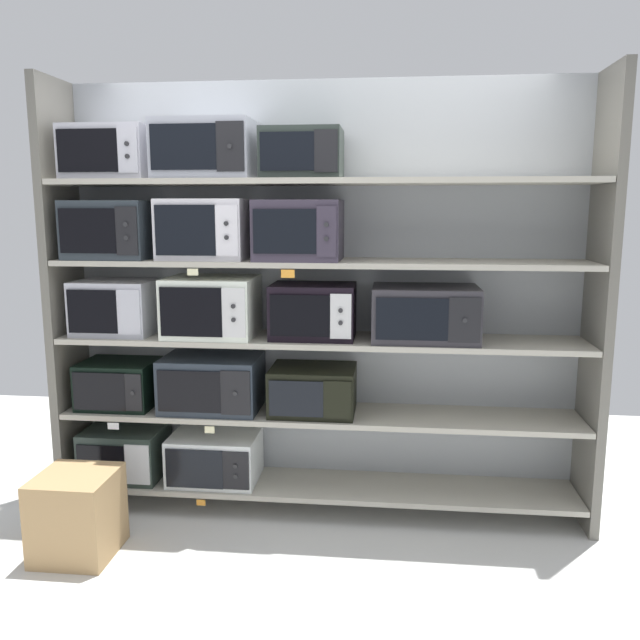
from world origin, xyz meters
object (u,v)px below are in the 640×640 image
object	(u,v)px
microwave_0	(125,452)
shipping_carton	(77,514)
microwave_14	(302,154)
microwave_8	(425,313)
microwave_13	(207,150)
microwave_2	(119,384)
microwave_7	(313,311)
microwave_6	(212,306)
microwave_12	(110,153)
microwave_9	(114,230)
microwave_4	(313,390)
microwave_3	(212,383)
microwave_5	(116,307)
microwave_1	(215,457)
microwave_10	(205,229)
microwave_11	(299,230)

from	to	relation	value
microwave_0	shipping_carton	world-z (taller)	microwave_0
microwave_14	shipping_carton	distance (m)	2.21
microwave_8	microwave_13	world-z (taller)	microwave_13
microwave_8	microwave_14	distance (m)	1.09
microwave_2	microwave_7	xyz separation A→B (m)	(1.16, 0.00, 0.45)
microwave_6	microwave_12	distance (m)	1.02
microwave_7	microwave_9	bearing A→B (deg)	180.00
microwave_2	microwave_9	xyz separation A→B (m)	(0.02, 0.00, 0.90)
microwave_4	shipping_carton	bearing A→B (deg)	-151.29
microwave_7	microwave_3	bearing A→B (deg)	180.00
microwave_6	microwave_5	bearing A→B (deg)	179.98
microwave_3	microwave_13	bearing A→B (deg)	0.29
microwave_1	microwave_13	size ratio (longest dim) A/B	0.97
microwave_5	microwave_3	bearing A→B (deg)	0.01
microwave_0	shipping_carton	bearing A→B (deg)	-89.90
microwave_4	microwave_12	xyz separation A→B (m)	(-1.13, -0.00, 1.33)
microwave_4	microwave_8	xyz separation A→B (m)	(0.62, 0.00, 0.45)
microwave_12	microwave_14	bearing A→B (deg)	0.01
microwave_5	microwave_9	distance (m)	0.44
microwave_0	microwave_10	bearing A→B (deg)	-0.04
microwave_4	microwave_12	size ratio (longest dim) A/B	1.02
microwave_4	microwave_13	xyz separation A→B (m)	(-0.58, 0.00, 1.34)
shipping_carton	microwave_12	bearing A→B (deg)	89.45
microwave_7	microwave_12	bearing A→B (deg)	-179.99
microwave_4	microwave_14	world-z (taller)	microwave_14
microwave_2	microwave_8	size ratio (longest dim) A/B	0.74
microwave_0	microwave_10	distance (m)	1.43
microwave_10	shipping_carton	bearing A→B (deg)	-130.51
microwave_6	microwave_13	world-z (taller)	microwave_13
microwave_7	microwave_0	bearing A→B (deg)	179.99
microwave_13	microwave_10	bearing A→B (deg)	-179.26
microwave_2	microwave_4	size ratio (longest dim) A/B	0.89
microwave_5	microwave_12	size ratio (longest dim) A/B	0.94
microwave_9	microwave_0	bearing A→B (deg)	176.50
microwave_5	microwave_10	bearing A→B (deg)	-0.02
microwave_6	microwave_14	xyz separation A→B (m)	(0.52, 0.00, 0.84)
microwave_3	microwave_10	size ratio (longest dim) A/B	1.16
microwave_12	microwave_13	distance (m)	0.55
microwave_0	microwave_2	bearing A→B (deg)	-178.26
microwave_8	microwave_0	bearing A→B (deg)	180.00
microwave_6	microwave_10	xyz separation A→B (m)	(-0.03, -0.00, 0.44)
microwave_5	microwave_9	bearing A→B (deg)	0.58
microwave_8	microwave_11	size ratio (longest dim) A/B	1.24
microwave_4	microwave_0	bearing A→B (deg)	179.99
microwave_12	microwave_8	bearing A→B (deg)	0.00
microwave_7	microwave_14	size ratio (longest dim) A/B	1.09
microwave_13	microwave_6	bearing A→B (deg)	-3.65
microwave_1	microwave_11	bearing A→B (deg)	0.04
microwave_7	microwave_10	size ratio (longest dim) A/B	0.97
microwave_1	microwave_5	bearing A→B (deg)	179.98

